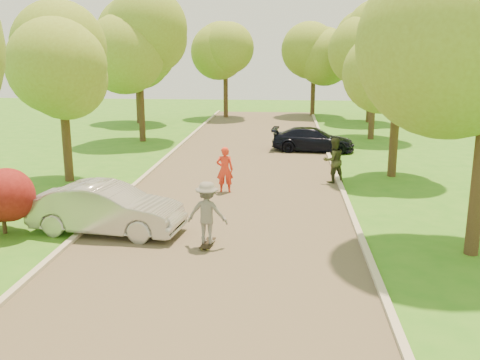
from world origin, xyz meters
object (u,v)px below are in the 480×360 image
(longboard, at_px, (208,243))
(person_striped, at_px, (225,170))
(silver_sedan, at_px, (107,209))
(dark_sedan, at_px, (313,139))
(skateboarder, at_px, (207,213))
(person_olive, at_px, (334,160))

(longboard, bearing_deg, person_striped, -81.40)
(silver_sedan, distance_m, dark_sedan, 15.28)
(silver_sedan, xyz_separation_m, longboard, (3.09, -0.87, -0.64))
(skateboarder, relative_size, person_striped, 0.98)
(silver_sedan, height_order, person_olive, person_olive)
(person_striped, bearing_deg, longboard, 87.43)
(person_striped, bearing_deg, dark_sedan, -117.05)
(longboard, height_order, person_olive, person_olive)
(skateboarder, bearing_deg, dark_sedan, -96.73)
(silver_sedan, distance_m, longboard, 3.28)
(dark_sedan, bearing_deg, skateboarder, 171.38)
(silver_sedan, relative_size, person_striped, 2.56)
(silver_sedan, relative_size, person_olive, 2.42)
(longboard, bearing_deg, silver_sedan, -9.04)
(dark_sedan, bearing_deg, silver_sedan, 159.24)
(dark_sedan, distance_m, person_striped, 9.61)
(skateboarder, bearing_deg, person_striped, -81.40)
(person_olive, bearing_deg, skateboarder, 39.25)
(silver_sedan, xyz_separation_m, person_striped, (2.90, 4.91, 0.14))
(person_striped, bearing_deg, skateboarder, 87.43)
(dark_sedan, distance_m, person_olive, 7.00)
(silver_sedan, distance_m, skateboarder, 3.22)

